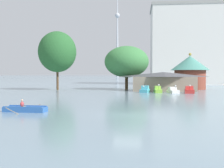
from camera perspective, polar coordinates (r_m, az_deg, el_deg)
name	(u,v)px	position (r m, az deg, el deg)	size (l,w,h in m)	color
ground_plane	(127,115)	(24.40, 3.17, -6.38)	(2000.00, 2000.00, 0.00)	gray
rowboat_with_rower	(25,109)	(27.60, -17.53, -4.97)	(4.14, 3.38, 1.54)	#2D60AD
pedal_boat_cyan	(145,90)	(54.48, 6.82, -1.20)	(2.13, 2.62, 1.39)	#4CB7CC
pedal_boat_lime	(158,90)	(54.30, 9.46, -1.23)	(1.50, 2.84, 1.69)	#8CCC3F
pedal_boat_white	(173,91)	(54.06, 12.47, -1.33)	(2.27, 3.10, 1.58)	white
pedal_boat_red	(189,90)	(54.08, 15.70, -1.27)	(1.94, 2.81, 1.65)	red
boathouse	(163,81)	(60.77, 10.58, 0.61)	(14.08, 8.33, 4.07)	gray
green_roof_pavilion	(190,71)	(68.89, 15.81, 2.69)	(9.26, 9.26, 8.71)	brown
shoreline_tree_tall_left	(57,52)	(64.24, -11.23, 6.53)	(8.61, 8.61, 13.32)	brown
shoreline_tree_mid	(127,62)	(64.61, 3.03, 4.61)	(10.31, 10.31, 10.17)	brown
background_building_block	(200,45)	(104.32, 17.65, 7.63)	(34.91, 15.77, 27.86)	silver
distant_broadcast_tower	(117,24)	(425.72, 1.12, 12.37)	(7.24, 7.24, 186.64)	#B7BCC6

